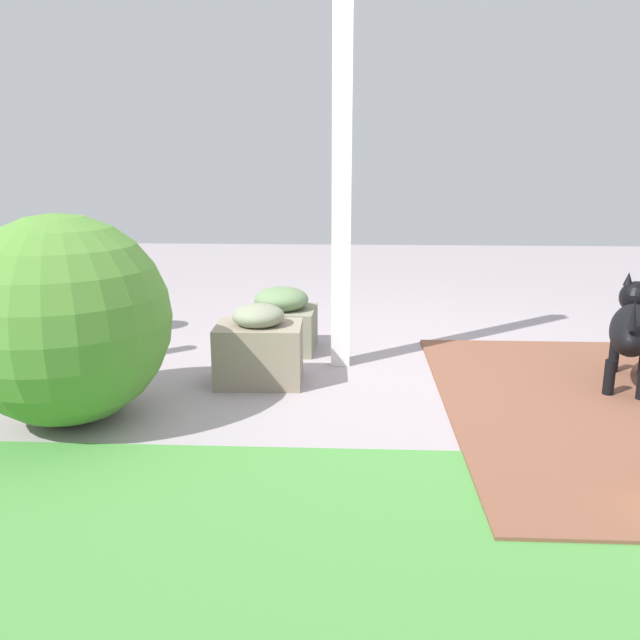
# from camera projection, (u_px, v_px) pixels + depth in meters

# --- Properties ---
(ground_plane) EXTENTS (12.00, 12.00, 0.00)m
(ground_plane) POSITION_uv_depth(u_px,v_px,m) (386.00, 376.00, 3.76)
(ground_plane) COLOR #9B8F95
(brick_path) EXTENTS (1.80, 2.40, 0.02)m
(brick_path) POSITION_uv_depth(u_px,v_px,m) (625.00, 408.00, 3.24)
(brick_path) COLOR brown
(brick_path) RESTS_ON ground
(porch_pillar) EXTENTS (0.11, 0.11, 2.27)m
(porch_pillar) POSITION_uv_depth(u_px,v_px,m) (342.00, 175.00, 3.71)
(porch_pillar) COLOR white
(porch_pillar) RESTS_ON ground
(stone_planter_nearest) EXTENTS (0.45, 0.43, 0.42)m
(stone_planter_nearest) POSITION_uv_depth(u_px,v_px,m) (282.00, 321.00, 4.23)
(stone_planter_nearest) COLOR gray
(stone_planter_nearest) RESTS_ON ground
(stone_planter_near) EXTENTS (0.48, 0.36, 0.45)m
(stone_planter_near) POSITION_uv_depth(u_px,v_px,m) (259.00, 348.00, 3.60)
(stone_planter_near) COLOR gray
(stone_planter_near) RESTS_ON ground
(round_shrub) EXTENTS (0.99, 0.99, 0.99)m
(round_shrub) POSITION_uv_depth(u_px,v_px,m) (64.00, 320.00, 3.00)
(round_shrub) COLOR #518633
(round_shrub) RESTS_ON ground
(terracotta_pot_broad) EXTENTS (0.28, 0.28, 0.39)m
(terracotta_pot_broad) POSITION_uv_depth(u_px,v_px,m) (126.00, 301.00, 4.69)
(terracotta_pot_broad) COLOR #9C5031
(terracotta_pot_broad) RESTS_ON ground
(terracotta_pot_tall) EXTENTS (0.21, 0.21, 0.67)m
(terracotta_pot_tall) POSITION_uv_depth(u_px,v_px,m) (86.00, 327.00, 3.90)
(terracotta_pot_tall) COLOR #A65241
(terracotta_pot_tall) RESTS_ON ground
(dog) EXTENTS (0.50, 0.82, 0.58)m
(dog) POSITION_uv_depth(u_px,v_px,m) (633.00, 326.00, 3.54)
(dog) COLOR black
(dog) RESTS_ON ground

